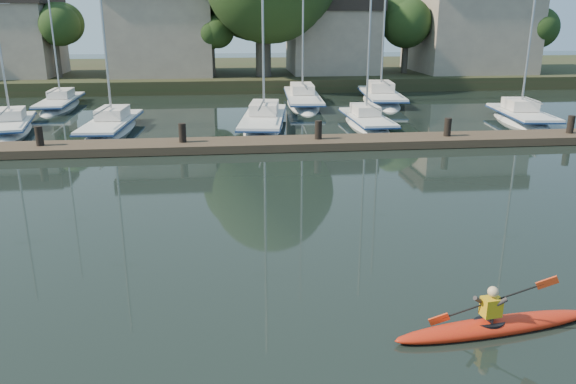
{
  "coord_description": "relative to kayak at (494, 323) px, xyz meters",
  "views": [
    {
      "loc": [
        -1.07,
        -10.42,
        5.69
      ],
      "look_at": [
        0.49,
        3.68,
        1.2
      ],
      "focal_mm": 35.0,
      "sensor_mm": 36.0,
      "label": 1
    }
  ],
  "objects": [
    {
      "name": "ground",
      "position": [
        -3.8,
        1.62,
        -0.16
      ],
      "size": [
        160.0,
        160.0,
        0.0
      ],
      "primitive_type": "plane",
      "color": "black",
      "rests_on": "ground"
    },
    {
      "name": "kayak",
      "position": [
        0.0,
        0.0,
        0.0
      ],
      "size": [
        4.13,
        1.1,
        1.31
      ],
      "rotation": [
        0.0,
        0.0,
        0.14
      ],
      "color": "#B3390D",
      "rests_on": "ground"
    },
    {
      "name": "dock",
      "position": [
        -3.8,
        15.62,
        0.05
      ],
      "size": [
        34.0,
        2.0,
        1.8
      ],
      "color": "#4A3C2A",
      "rests_on": "ground"
    },
    {
      "name": "sailboat_0",
      "position": [
        -15.85,
        20.92,
        -0.34
      ],
      "size": [
        3.18,
        7.09,
        10.87
      ],
      "rotation": [
        0.0,
        0.0,
        0.19
      ],
      "color": "silver",
      "rests_on": "ground"
    },
    {
      "name": "sailboat_1",
      "position": [
        -10.74,
        20.4,
        -0.34
      ],
      "size": [
        2.51,
        8.19,
        13.21
      ],
      "rotation": [
        0.0,
        0.0,
        -0.06
      ],
      "color": "silver",
      "rests_on": "ground"
    },
    {
      "name": "sailboat_2",
      "position": [
        -2.9,
        20.75,
        -0.35
      ],
      "size": [
        3.44,
        9.39,
        15.19
      ],
      "rotation": [
        0.0,
        0.0,
        -0.14
      ],
      "color": "silver",
      "rests_on": "ground"
    },
    {
      "name": "sailboat_3",
      "position": [
        2.61,
        20.36,
        -0.33
      ],
      "size": [
        1.99,
        7.13,
        11.44
      ],
      "rotation": [
        0.0,
        0.0,
        0.02
      ],
      "color": "silver",
      "rests_on": "ground"
    },
    {
      "name": "sailboat_4",
      "position": [
        11.4,
        20.46,
        -0.35
      ],
      "size": [
        2.94,
        7.32,
        12.11
      ],
      "rotation": [
        0.0,
        0.0,
        -0.11
      ],
      "color": "silver",
      "rests_on": "ground"
    },
    {
      "name": "sailboat_5",
      "position": [
        -15.5,
        28.8,
        -0.33
      ],
      "size": [
        2.14,
        8.2,
        13.49
      ],
      "rotation": [
        0.0,
        0.0,
        0.03
      ],
      "color": "silver",
      "rests_on": "ground"
    },
    {
      "name": "sailboat_6",
      "position": [
        0.25,
        28.52,
        -0.35
      ],
      "size": [
        2.78,
        10.48,
        16.49
      ],
      "rotation": [
        0.0,
        0.0,
        -0.06
      ],
      "color": "silver",
      "rests_on": "ground"
    },
    {
      "name": "sailboat_7",
      "position": [
        5.64,
        28.59,
        -0.37
      ],
      "size": [
        3.25,
        9.12,
        14.39
      ],
      "rotation": [
        0.0,
        0.0,
        -0.1
      ],
      "color": "silver",
      "rests_on": "ground"
    },
    {
      "name": "shore",
      "position": [
        -2.19,
        41.9,
        3.07
      ],
      "size": [
        90.0,
        25.25,
        12.75
      ],
      "color": "#223018",
      "rests_on": "ground"
    }
  ]
}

